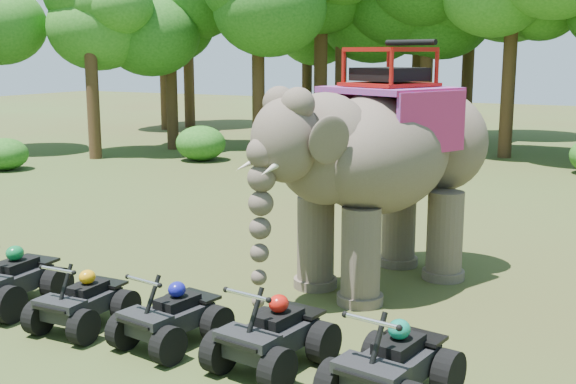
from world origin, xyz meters
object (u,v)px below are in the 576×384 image
atv_0 (9,271)px  atv_4 (393,353)px  atv_1 (82,294)px  atv_2 (171,308)px  atv_3 (272,325)px  elephant (383,166)px

atv_0 → atv_4: 7.05m
atv_1 → atv_2: atv_2 is taller
atv_1 → atv_4: atv_4 is taller
atv_1 → atv_2: bearing=2.2°
atv_0 → atv_4: (7.05, -0.22, -0.01)m
atv_0 → atv_2: (3.48, -0.06, -0.07)m
atv_0 → atv_1: (1.81, -0.15, -0.08)m
atv_0 → atv_3: (5.22, -0.05, -0.02)m
atv_2 → elephant: bearing=77.2°
atv_3 → atv_2: bearing=-171.5°
atv_2 → atv_3: bearing=9.4°
atv_3 → atv_0: bearing=-172.3°
atv_1 → atv_3: bearing=0.5°
atv_1 → elephant: bearing=51.1°
atv_2 → atv_4: (3.57, -0.17, 0.05)m
elephant → atv_4: bearing=-44.5°
elephant → atv_2: size_ratio=3.41×
elephant → atv_2: (-1.75, -4.33, -1.70)m
atv_0 → atv_1: 1.82m
atv_0 → atv_3: atv_0 is taller
atv_0 → atv_3: bearing=-4.2°
atv_1 → atv_4: size_ratio=0.89×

